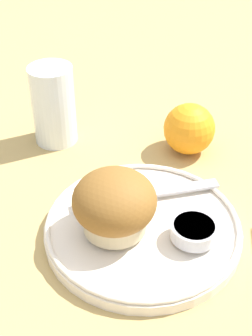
{
  "coord_description": "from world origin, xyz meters",
  "views": [
    {
      "loc": [
        0.03,
        -0.4,
        0.39
      ],
      "look_at": [
        -0.04,
        0.04,
        0.06
      ],
      "focal_mm": 50.0,
      "sensor_mm": 36.0,
      "label": 1
    }
  ],
  "objects_px": {
    "butter_knife": "(147,193)",
    "orange_fruit": "(189,129)",
    "juice_glass": "(53,105)",
    "muffin": "(115,204)"
  },
  "relations": [
    {
      "from": "butter_knife",
      "to": "orange_fruit",
      "type": "distance_m",
      "value": 0.14
    },
    {
      "from": "orange_fruit",
      "to": "juice_glass",
      "type": "height_order",
      "value": "juice_glass"
    },
    {
      "from": "butter_knife",
      "to": "juice_glass",
      "type": "distance_m",
      "value": 0.2
    },
    {
      "from": "muffin",
      "to": "juice_glass",
      "type": "bearing_deg",
      "value": 122.79
    },
    {
      "from": "butter_knife",
      "to": "muffin",
      "type": "bearing_deg",
      "value": -137.66
    },
    {
      "from": "muffin",
      "to": "orange_fruit",
      "type": "bearing_deg",
      "value": 69.41
    },
    {
      "from": "butter_knife",
      "to": "juice_glass",
      "type": "bearing_deg",
      "value": 117.57
    },
    {
      "from": "orange_fruit",
      "to": "juice_glass",
      "type": "relative_size",
      "value": 0.63
    },
    {
      "from": "muffin",
      "to": "orange_fruit",
      "type": "relative_size",
      "value": 1.27
    },
    {
      "from": "orange_fruit",
      "to": "butter_knife",
      "type": "bearing_deg",
      "value": -108.09
    }
  ]
}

